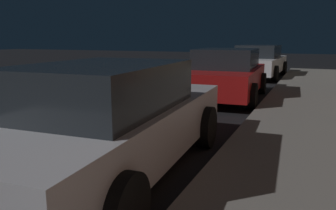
# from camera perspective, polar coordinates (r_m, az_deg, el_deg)

# --- Properties ---
(car_silver) EXTENTS (2.17, 4.62, 1.43)m
(car_silver) POSITION_cam_1_polar(r_m,az_deg,el_deg) (4.28, -9.73, -2.51)
(car_silver) COLOR #B7B7BF
(car_silver) RESTS_ON ground
(car_red) EXTENTS (2.20, 4.23, 1.43)m
(car_red) POSITION_cam_1_polar(r_m,az_deg,el_deg) (9.76, 9.89, 5.23)
(car_red) COLOR maroon
(car_red) RESTS_ON ground
(car_white) EXTENTS (2.23, 4.55, 1.43)m
(car_white) POSITION_cam_1_polar(r_m,az_deg,el_deg) (15.54, 15.21, 7.20)
(car_white) COLOR silver
(car_white) RESTS_ON ground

